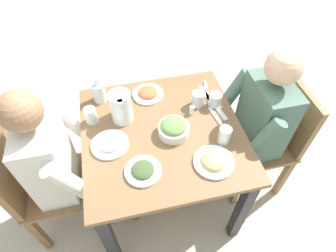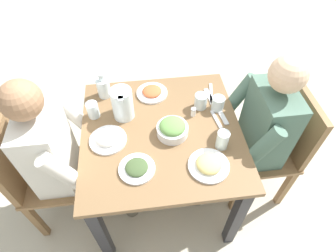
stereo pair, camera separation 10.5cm
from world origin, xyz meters
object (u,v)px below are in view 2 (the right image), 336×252
(plate_dolmas, at_px, (137,168))
(oil_carafe, at_px, (104,88))
(chair_far, at_px, (40,172))
(water_glass_far_left, at_px, (218,103))
(dining_table, at_px, (162,144))
(chair_near, at_px, (276,144))
(plate_rice_curry, at_px, (152,92))
(water_glass_far_right, at_px, (201,101))
(salt_shaker, at_px, (193,112))
(plate_fries, at_px, (209,164))
(plate_yoghurt, at_px, (108,138))
(water_glass_by_pitcher, at_px, (93,110))
(salad_bowl, at_px, (172,129))
(water_pitcher, at_px, (122,104))
(diner_far, at_px, (69,155))
(water_glass_center, at_px, (223,140))
(diner_near, at_px, (250,133))

(plate_dolmas, relative_size, oil_carafe, 1.11)
(chair_far, distance_m, water_glass_far_left, 1.12)
(dining_table, distance_m, chair_far, 0.74)
(chair_near, xyz_separation_m, plate_rice_curry, (0.31, 0.76, 0.26))
(chair_near, height_order, plate_rice_curry, chair_near)
(water_glass_far_left, relative_size, oil_carafe, 0.52)
(dining_table, bearing_deg, chair_far, 92.19)
(water_glass_far_right, xyz_separation_m, salt_shaker, (-0.06, 0.05, -0.02))
(water_glass_far_left, bearing_deg, chair_near, -109.10)
(plate_fries, bearing_deg, plate_yoghurt, 65.45)
(dining_table, height_order, chair_far, chair_far)
(plate_dolmas, xyz_separation_m, water_glass_by_pitcher, (0.39, 0.22, 0.03))
(salad_bowl, xyz_separation_m, salt_shaker, (0.12, -0.14, -0.01))
(plate_rice_curry, distance_m, oil_carafe, 0.29)
(water_pitcher, bearing_deg, diner_far, 117.53)
(plate_yoghurt, distance_m, water_glass_by_pitcher, 0.21)
(plate_fries, distance_m, plate_rice_curry, 0.61)
(salad_bowl, bearing_deg, water_glass_center, -115.77)
(dining_table, height_order, diner_near, diner_near)
(diner_far, xyz_separation_m, water_glass_center, (-0.12, -0.83, 0.15))
(water_pitcher, bearing_deg, diner_near, -101.55)
(plate_yoghurt, distance_m, salt_shaker, 0.50)
(chair_near, bearing_deg, dining_table, 89.50)
(water_pitcher, xyz_separation_m, plate_yoghurt, (-0.18, 0.09, -0.08))
(dining_table, relative_size, chair_near, 1.02)
(water_pitcher, distance_m, salad_bowl, 0.31)
(chair_far, xyz_separation_m, plate_dolmas, (-0.21, -0.58, 0.26))
(chair_near, height_order, water_pitcher, water_pitcher)
(water_glass_center, xyz_separation_m, oil_carafe, (0.47, 0.61, 0.00))
(water_pitcher, bearing_deg, plate_fries, -134.72)
(oil_carafe, bearing_deg, dining_table, -136.35)
(diner_far, height_order, plate_yoghurt, diner_far)
(chair_far, height_order, plate_fries, chair_far)
(dining_table, xyz_separation_m, salad_bowl, (-0.03, -0.06, 0.17))
(plate_fries, height_order, plate_yoghurt, plate_yoghurt)
(diner_far, xyz_separation_m, water_glass_far_right, (0.18, -0.78, 0.14))
(water_pitcher, xyz_separation_m, water_glass_far_right, (0.01, -0.45, -0.05))
(salt_shaker, bearing_deg, plate_dolmas, 133.48)
(water_glass_far_right, bearing_deg, plate_rice_curry, 61.59)
(water_glass_far_right, relative_size, water_glass_center, 0.86)
(diner_far, relative_size, plate_yoghurt, 5.82)
(water_pitcher, bearing_deg, oil_carafe, 31.26)
(plate_dolmas, distance_m, plate_rice_curry, 0.55)
(water_pitcher, height_order, water_glass_far_right, water_pitcher)
(chair_near, bearing_deg, salad_bowl, 91.83)
(plate_dolmas, height_order, water_glass_by_pitcher, water_glass_by_pitcher)
(diner_far, distance_m, plate_yoghurt, 0.26)
(water_glass_far_right, bearing_deg, diner_near, -120.19)
(water_pitcher, distance_m, oil_carafe, 0.22)
(salad_bowl, bearing_deg, water_glass_far_left, -61.82)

